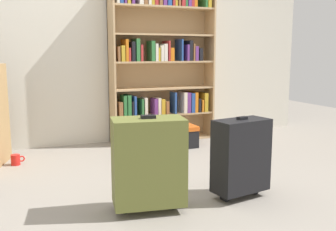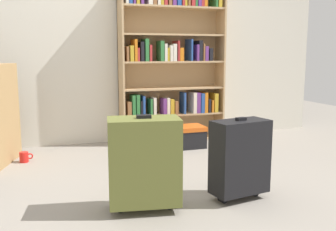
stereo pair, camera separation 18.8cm
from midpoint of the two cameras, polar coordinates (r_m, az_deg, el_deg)
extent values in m
plane|color=gray|center=(2.90, -3.57, -11.12)|extent=(9.03, 9.03, 0.00)
cube|color=beige|center=(4.43, -11.40, 12.88)|extent=(5.16, 0.10, 2.60)
cube|color=tan|center=(4.25, -9.44, 7.49)|extent=(0.02, 0.26, 1.77)
cube|color=tan|center=(4.66, 4.85, 7.73)|extent=(0.02, 0.26, 1.77)
cube|color=tan|center=(4.53, -2.51, 7.71)|extent=(1.19, 0.02, 1.77)
cube|color=tan|center=(4.53, -1.90, -3.46)|extent=(1.15, 0.24, 0.02)
cube|color=tan|center=(4.47, -1.92, 0.23)|extent=(1.15, 0.24, 0.02)
cube|color=tan|center=(4.44, -1.95, 3.99)|extent=(1.15, 0.24, 0.02)
cube|color=tan|center=(4.42, -1.97, 7.80)|extent=(1.15, 0.24, 0.02)
cube|color=tan|center=(4.42, -1.99, 11.63)|extent=(1.15, 0.24, 0.02)
cube|color=tan|center=(4.44, -2.01, 15.43)|extent=(1.15, 0.24, 0.02)
cube|color=brown|center=(4.28, -8.39, 0.95)|extent=(0.04, 0.19, 0.16)
cube|color=#2D7238|center=(4.27, -7.70, 1.39)|extent=(0.04, 0.15, 0.23)
cube|color=#2D7238|center=(4.30, -7.16, 1.48)|extent=(0.04, 0.18, 0.23)
cube|color=black|center=(4.31, -6.65, 1.06)|extent=(0.02, 0.18, 0.16)
cube|color=#264C99|center=(4.31, -6.32, 1.43)|extent=(0.03, 0.18, 0.22)
cube|color=#2D7238|center=(4.34, -5.24, 1.25)|extent=(0.02, 0.18, 0.18)
cube|color=silver|center=(4.35, -4.75, 1.36)|extent=(0.03, 0.17, 0.19)
cube|color=#66337F|center=(4.37, -3.26, 1.33)|extent=(0.04, 0.15, 0.18)
cube|color=silver|center=(4.40, -2.84, 1.43)|extent=(0.03, 0.19, 0.19)
cube|color=gold|center=(4.42, -2.32, 1.37)|extent=(0.04, 0.20, 0.17)
cube|color=brown|center=(4.44, -1.67, 1.24)|extent=(0.04, 0.19, 0.15)
cube|color=#264C99|center=(4.46, -0.44, 1.89)|extent=(0.02, 0.16, 0.24)
cube|color=silver|center=(4.52, 0.93, 1.96)|extent=(0.04, 0.19, 0.24)
cube|color=#66337F|center=(4.52, 1.55, 1.93)|extent=(0.04, 0.15, 0.23)
cube|color=#264C99|center=(4.54, 2.15, 1.91)|extent=(0.04, 0.15, 0.22)
cube|color=orange|center=(4.57, 2.55, 2.00)|extent=(0.04, 0.18, 0.23)
cube|color=black|center=(4.59, 3.01, 1.57)|extent=(0.03, 0.18, 0.16)
cube|color=orange|center=(4.62, 3.43, 1.52)|extent=(0.02, 0.19, 0.14)
cube|color=gold|center=(4.62, 4.00, 1.98)|extent=(0.04, 0.17, 0.22)
cube|color=brown|center=(4.23, -8.69, 8.83)|extent=(0.02, 0.18, 0.16)
cube|color=gold|center=(4.24, -8.11, 8.91)|extent=(0.04, 0.19, 0.17)
cube|color=orange|center=(4.26, -7.58, 9.37)|extent=(0.03, 0.21, 0.23)
cube|color=#B22D2D|center=(4.26, -7.18, 8.77)|extent=(0.02, 0.19, 0.14)
cube|color=black|center=(4.26, -6.59, 9.21)|extent=(0.04, 0.17, 0.21)
cube|color=#2D7238|center=(4.29, -5.97, 9.44)|extent=(0.04, 0.19, 0.24)
cube|color=#B22D2D|center=(4.29, -5.41, 9.03)|extent=(0.03, 0.17, 0.18)
cube|color=#2D7238|center=(4.33, -3.76, 9.33)|extent=(0.04, 0.18, 0.22)
cube|color=silver|center=(4.34, -3.21, 9.14)|extent=(0.03, 0.16, 0.19)
cube|color=gold|center=(4.38, -2.99, 8.85)|extent=(0.02, 0.22, 0.14)
cube|color=silver|center=(4.36, -2.39, 9.02)|extent=(0.03, 0.15, 0.17)
cube|color=silver|center=(4.39, -2.00, 9.14)|extent=(0.04, 0.20, 0.19)
cube|color=#B22D2D|center=(4.41, -1.48, 9.36)|extent=(0.02, 0.20, 0.22)
cube|color=orange|center=(4.42, -1.03, 8.87)|extent=(0.04, 0.19, 0.14)
cube|color=#264C99|center=(4.47, 0.40, 9.49)|extent=(0.02, 0.20, 0.24)
cube|color=#66337F|center=(4.49, 1.31, 9.11)|extent=(0.02, 0.18, 0.18)
cube|color=black|center=(4.51, 1.69, 9.39)|extent=(0.04, 0.20, 0.22)
cube|color=brown|center=(4.53, 2.10, 9.18)|extent=(0.02, 0.21, 0.19)
cube|color=#66337F|center=(4.53, 2.58, 8.99)|extent=(0.04, 0.17, 0.16)
cube|color=black|center=(4.55, 3.19, 8.86)|extent=(0.04, 0.17, 0.14)
cylinder|color=red|center=(3.83, -22.61, -5.98)|extent=(0.08, 0.08, 0.10)
torus|color=red|center=(3.83, -21.84, -5.86)|extent=(0.06, 0.01, 0.06)
cube|color=black|center=(4.17, -0.03, -3.28)|extent=(0.40, 0.26, 0.20)
cube|color=#D85919|center=(4.15, -0.03, -1.85)|extent=(0.41, 0.27, 0.04)
cube|color=black|center=(2.74, 8.64, -5.78)|extent=(0.42, 0.26, 0.50)
cube|color=black|center=(2.69, 8.77, -0.39)|extent=(0.08, 0.05, 0.02)
cylinder|color=black|center=(2.75, 6.28, -11.78)|extent=(0.06, 0.06, 0.05)
cylinder|color=black|center=(2.91, 10.58, -10.63)|extent=(0.06, 0.06, 0.05)
cube|color=brown|center=(2.49, -5.02, -6.70)|extent=(0.48, 0.32, 0.55)
cube|color=black|center=(2.43, -5.12, -0.20)|extent=(0.10, 0.06, 0.02)
cylinder|color=black|center=(2.57, -8.49, -13.32)|extent=(0.06, 0.06, 0.05)
cylinder|color=black|center=(2.61, -1.42, -12.86)|extent=(0.06, 0.06, 0.05)
camera|label=1|loc=(0.09, -91.89, -0.31)|focal=41.94mm
camera|label=2|loc=(0.09, 88.11, 0.31)|focal=41.94mm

